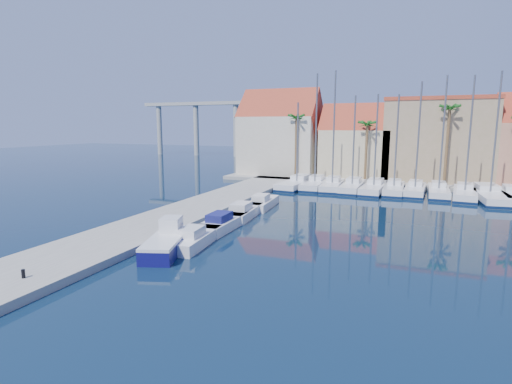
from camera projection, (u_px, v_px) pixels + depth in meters
ground at (167, 304)px, 18.59m from camera, size 260.00×260.00×0.00m
quay_west at (169, 219)px, 34.21m from camera, size 6.00×77.00×0.50m
shore_north at (411, 180)px, 58.84m from camera, size 54.00×16.00×0.50m
bollard at (23, 274)px, 20.37m from camera, size 0.18×0.18×0.46m
fishing_boat at (168, 241)px, 26.28m from camera, size 3.72×6.22×2.06m
motorboat_west_0 at (195, 238)px, 27.56m from camera, size 2.38×5.86×1.40m
motorboat_west_1 at (222, 223)px, 32.01m from camera, size 2.12×6.33×1.40m
motorboat_west_2 at (243, 211)px, 36.15m from camera, size 2.62×6.67×1.40m
motorboat_west_3 at (262, 202)px, 40.37m from camera, size 2.37×6.13×1.40m
sailboat_0 at (298, 183)px, 53.34m from camera, size 3.60×10.57×11.11m
sailboat_1 at (316, 183)px, 52.68m from camera, size 2.66×9.19×14.64m
sailboat_2 at (333, 185)px, 51.51m from camera, size 2.76×8.72×14.84m
sailboat_3 at (353, 186)px, 50.53m from camera, size 2.46×8.86×11.78m
sailboat_4 at (374, 188)px, 49.48m from camera, size 2.96×9.29×11.87m
sailboat_5 at (394, 188)px, 48.80m from camera, size 2.26×8.50×11.82m
sailboat_6 at (415, 189)px, 48.00m from camera, size 2.66×8.46×13.17m
sailboat_7 at (438, 190)px, 46.94m from camera, size 2.32×8.52×13.74m
sailboat_8 at (465, 193)px, 45.56m from camera, size 3.16×9.21×13.59m
sailboat_9 at (488, 194)px, 44.69m from camera, size 4.03×11.86×13.89m
building_0 at (281, 136)px, 64.21m from camera, size 12.30×9.00×13.50m
building_1 at (357, 145)px, 60.02m from camera, size 10.30×8.00×11.00m
building_2 at (437, 139)px, 56.75m from camera, size 14.20×10.20×11.50m
palm_0 at (296, 119)px, 57.75m from camera, size 2.60×2.60×10.15m
palm_1 at (367, 126)px, 54.24m from camera, size 2.60×2.60×9.15m
palm_2 at (450, 111)px, 50.27m from camera, size 2.60×2.60×11.15m
viaduct at (219, 118)px, 106.29m from camera, size 48.00×2.20×14.45m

